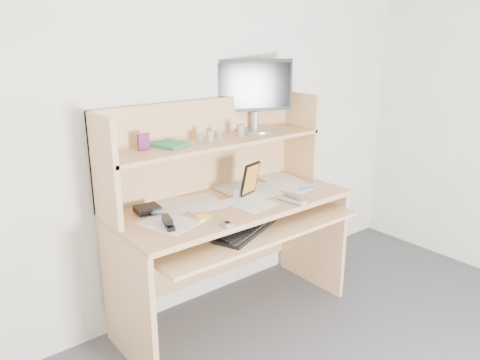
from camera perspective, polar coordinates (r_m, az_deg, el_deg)
back_wall at (r=2.81m, az=-4.98°, el=8.80°), size 3.60×0.04×2.50m
desk at (r=2.76m, az=-1.88°, el=-3.26°), size 1.40×0.70×1.30m
paper_clutter at (r=2.68m, az=-0.85°, el=-2.56°), size 1.32×0.54×0.01m
keyboard at (r=2.52m, az=0.74°, el=-6.04°), size 0.46×0.31×0.03m
tv_remote at (r=2.68m, az=6.36°, el=-2.38°), size 0.07×0.18×0.02m
flip_phone at (r=2.34m, az=-1.72°, el=-5.26°), size 0.05×0.08×0.02m
stapler at (r=2.35m, az=-8.71°, el=-5.02°), size 0.08×0.15×0.04m
wallet at (r=2.55m, az=-11.25°, el=-3.47°), size 0.14×0.12×0.03m
sticky_note_pad at (r=2.44m, az=-4.43°, el=-4.56°), size 0.09×0.09×0.01m
digital_camera at (r=2.74m, az=-0.18°, el=-1.48°), size 0.08×0.06×0.05m
game_case at (r=2.74m, az=1.24°, el=0.15°), size 0.14×0.05×0.20m
blue_pen at (r=2.91m, az=8.19°, el=-0.92°), size 0.13×0.03×0.01m
card_box at (r=2.51m, az=-11.67°, el=4.57°), size 0.06×0.02×0.09m
shelf_book at (r=2.58m, az=-8.79°, el=4.33°), size 0.20×0.24×0.02m
chip_stack_a at (r=2.75m, az=-2.68°, el=5.58°), size 0.04×0.04×0.05m
chip_stack_b at (r=2.79m, az=0.05°, el=6.04°), size 0.04×0.04×0.07m
chip_stack_c at (r=2.67m, az=-4.88°, el=5.14°), size 0.04×0.04×0.04m
chip_stack_d at (r=2.64m, az=-3.70°, el=5.25°), size 0.05×0.05×0.06m
monitor at (r=2.95m, az=1.64°, el=10.54°), size 0.48×0.27×0.44m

